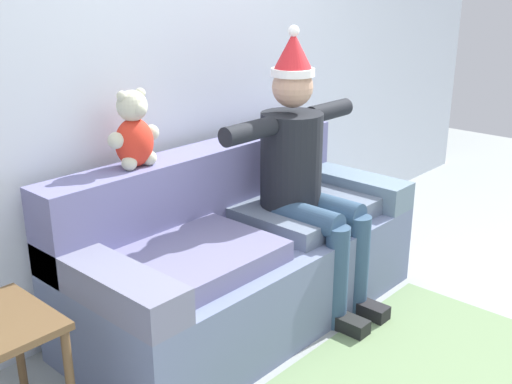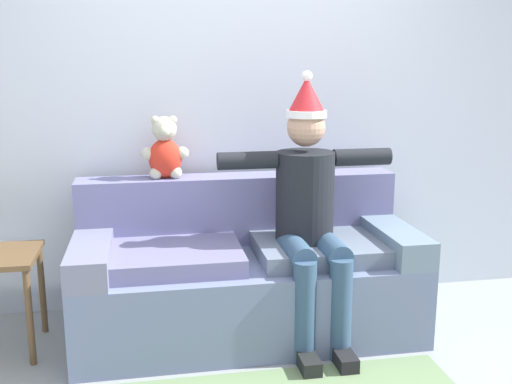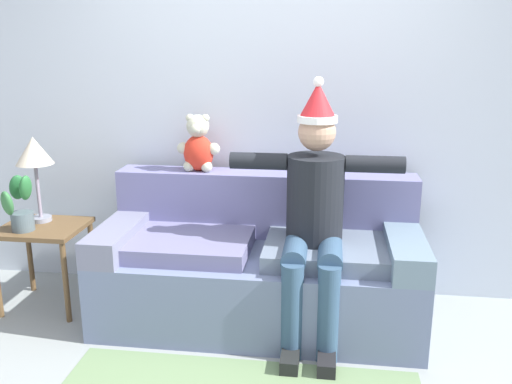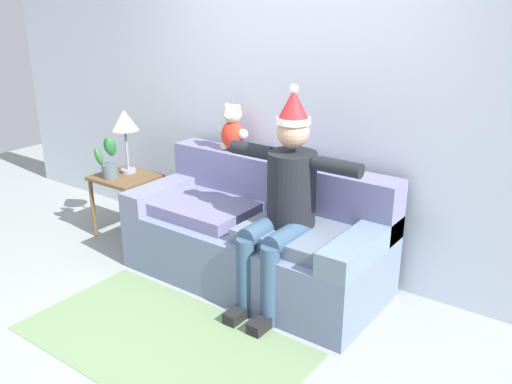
% 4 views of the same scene
% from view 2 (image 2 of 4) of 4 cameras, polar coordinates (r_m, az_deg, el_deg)
% --- Properties ---
extents(back_wall, '(7.00, 0.10, 2.70)m').
position_cam_2_polar(back_wall, '(3.93, -2.31, 8.77)').
color(back_wall, silver).
rests_on(back_wall, ground_plane).
extents(couch, '(1.98, 0.89, 0.90)m').
position_cam_2_polar(couch, '(3.63, -0.99, -7.71)').
color(couch, slate).
rests_on(couch, ground_plane).
extents(person_seated, '(1.02, 0.77, 1.55)m').
position_cam_2_polar(person_seated, '(3.41, 5.09, -1.37)').
color(person_seated, black).
rests_on(person_seated, ground_plane).
extents(teddy_bear, '(0.29, 0.17, 0.38)m').
position_cam_2_polar(teddy_bear, '(3.67, -8.67, 3.95)').
color(teddy_bear, red).
rests_on(teddy_bear, couch).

